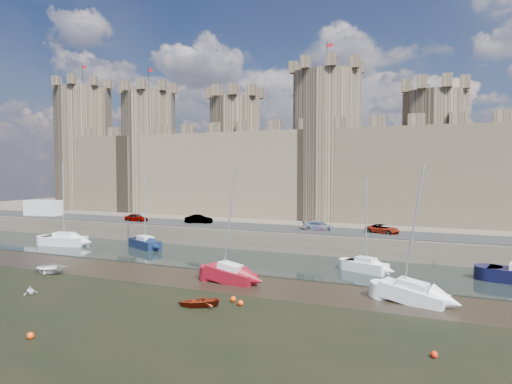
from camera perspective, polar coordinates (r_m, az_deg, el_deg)
ground at (r=32.56m, az=-18.30°, el=-16.15°), size 160.00×160.00×0.00m
seaweed_patch at (r=28.66m, az=-26.77°, el=-19.02°), size 70.00×34.00×0.01m
water_channel at (r=52.27m, az=-0.31°, el=-8.65°), size 160.00×12.00×0.08m
quay at (r=85.90m, az=9.41°, el=-3.29°), size 160.00×60.00×2.50m
road at (r=61.02m, az=3.48°, el=-4.58°), size 160.00×7.00×0.10m
castle at (r=73.99m, az=6.75°, el=3.81°), size 108.50×11.00×29.00m
car_0 at (r=71.31m, az=-14.74°, el=-3.11°), size 3.75×1.68×1.25m
car_1 at (r=67.06m, az=-7.17°, el=-3.39°), size 4.21×2.51×1.31m
car_2 at (r=59.95m, az=7.84°, el=-4.20°), size 4.44×2.42×1.22m
car_3 at (r=58.49m, az=15.54°, el=-4.50°), size 4.55×3.14×1.15m
van at (r=85.41m, az=-25.06°, el=-1.83°), size 6.34×3.23×2.65m
sailboat_0 at (r=67.63m, az=-22.85°, el=-5.52°), size 6.25×3.22×11.15m
sailboat_1 at (r=61.85m, az=-13.68°, el=-6.19°), size 5.48×3.95×10.26m
sailboat_2 at (r=48.03m, az=13.56°, el=-8.89°), size 4.69×3.07×9.43m
sailboat_4 at (r=42.94m, az=-3.23°, el=-10.19°), size 4.97×2.36×11.23m
sailboat_5 at (r=38.72m, az=19.00°, el=-11.85°), size 5.43×3.19×11.00m
dinghy_3 at (r=43.39m, az=-26.37°, el=-10.98°), size 1.68×1.60×0.69m
dinghy_4 at (r=36.19m, az=-7.20°, el=-13.51°), size 3.87×3.52×0.66m
dinghy_6 at (r=51.27m, az=-24.51°, el=-8.74°), size 4.28×3.36×0.80m
buoy_1 at (r=37.08m, az=-2.87°, el=-13.23°), size 0.46×0.46×0.46m
buoy_2 at (r=32.72m, az=-26.37°, el=-15.80°), size 0.45×0.45×0.45m
buoy_3 at (r=36.12m, az=-1.95°, el=-13.69°), size 0.45×0.45×0.45m
buoy_5 at (r=28.77m, az=21.39°, el=-18.40°), size 0.40×0.40×0.40m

